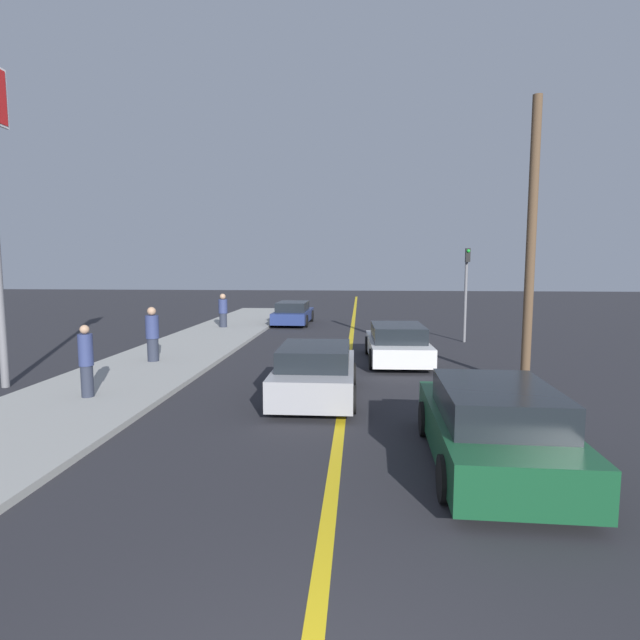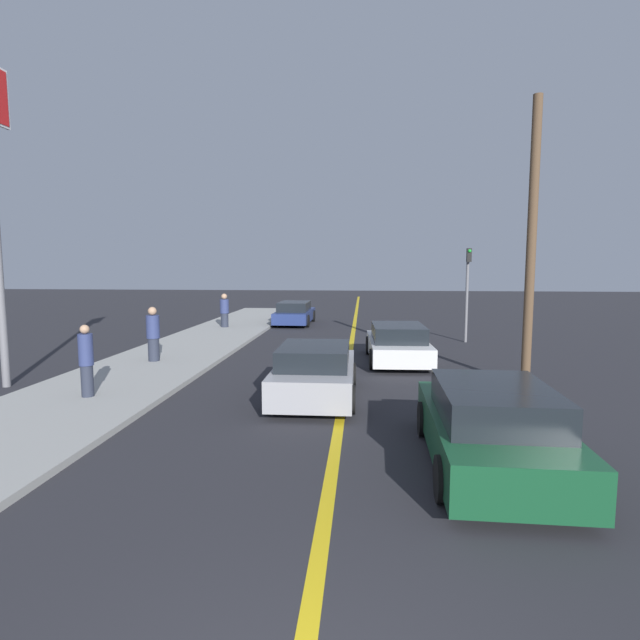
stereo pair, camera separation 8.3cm
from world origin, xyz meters
The scene contains 11 objects.
road_center_line centered at (0.00, 18.00, 0.00)m, with size 0.20×60.00×0.01m.
sidewalk_left centered at (-6.07, 16.21, 0.07)m, with size 3.76×32.42×0.13m.
car_near_right_lane centered at (2.47, 5.36, 0.65)m, with size 2.06×4.31×1.35m.
car_ahead_center centered at (-0.67, 9.21, 0.63)m, with size 1.98×3.98×1.31m.
car_far_distant centered at (1.60, 13.95, 0.61)m, with size 2.08×4.37×1.25m.
car_parked_left_lot centered at (-3.22, 24.07, 0.60)m, with size 1.91×4.35×1.22m.
pedestrian_near_curb centered at (-5.93, 8.43, 0.98)m, with size 0.32×0.32×1.68m.
pedestrian_mid_group centered at (-6.19, 12.76, 0.99)m, with size 0.41×0.41×1.73m.
pedestrian_far_standing centered at (-6.35, 21.53, 0.94)m, with size 0.43×0.43×1.65m.
traffic_light centered at (4.70, 18.41, 2.38)m, with size 0.18×0.40×3.85m.
utility_pole centered at (4.75, 10.91, 3.70)m, with size 0.24×0.24×7.40m.
Camera 1 is at (0.38, -2.43, 3.18)m, focal length 28.00 mm.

